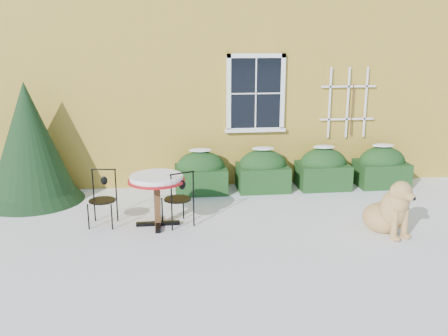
{
  "coord_description": "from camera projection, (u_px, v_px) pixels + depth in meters",
  "views": [
    {
      "loc": [
        -1.0,
        -7.35,
        3.1
      ],
      "look_at": [
        0.0,
        1.0,
        0.9
      ],
      "focal_mm": 40.0,
      "sensor_mm": 36.0,
      "label": 1
    }
  ],
  "objects": [
    {
      "name": "patio_chair_far",
      "position": [
        103.0,
        198.0,
        8.44
      ],
      "size": [
        0.48,
        0.47,
        0.94
      ],
      "rotation": [
        0.0,
        0.0,
        -0.14
      ],
      "color": "black",
      "rests_on": "ground"
    },
    {
      "name": "ground",
      "position": [
        231.0,
        238.0,
        7.96
      ],
      "size": [
        80.0,
        80.0,
        0.0
      ],
      "primitive_type": "plane",
      "color": "white",
      "rests_on": "ground"
    },
    {
      "name": "evergreen_shrub",
      "position": [
        30.0,
        154.0,
        9.57
      ],
      "size": [
        1.92,
        1.92,
        2.32
      ],
      "rotation": [
        0.0,
        0.0,
        -0.18
      ],
      "color": "black",
      "rests_on": "ground"
    },
    {
      "name": "house",
      "position": [
        199.0,
        33.0,
        13.87
      ],
      "size": [
        12.4,
        8.4,
        6.4
      ],
      "color": "gold",
      "rests_on": "ground"
    },
    {
      "name": "patio_chair_near",
      "position": [
        179.0,
        198.0,
        8.4
      ],
      "size": [
        0.57,
        0.56,
        0.97
      ],
      "rotation": [
        0.0,
        0.0,
        3.55
      ],
      "color": "black",
      "rests_on": "ground"
    },
    {
      "name": "bistro_table",
      "position": [
        157.0,
        184.0,
        8.32
      ],
      "size": [
        0.95,
        0.95,
        0.89
      ],
      "rotation": [
        0.0,
        0.0,
        0.29
      ],
      "color": "black",
      "rests_on": "ground"
    },
    {
      "name": "hedge_row",
      "position": [
        293.0,
        170.0,
        10.5
      ],
      "size": [
        4.95,
        0.8,
        0.91
      ],
      "color": "#133214",
      "rests_on": "ground"
    },
    {
      "name": "dog",
      "position": [
        390.0,
        211.0,
        8.05
      ],
      "size": [
        0.8,
        1.08,
        0.97
      ],
      "rotation": [
        0.0,
        0.0,
        0.35
      ],
      "color": "tan",
      "rests_on": "ground"
    }
  ]
}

